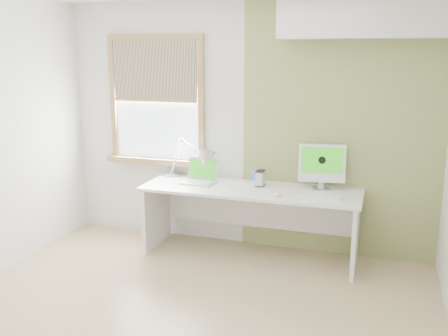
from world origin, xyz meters
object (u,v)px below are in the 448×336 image
at_px(desk, 252,205).
at_px(desk_lamp, 199,161).
at_px(external_drive, 260,178).
at_px(laptop, 200,177).
at_px(imac, 322,164).

bearing_deg(desk, desk_lamp, 177.97).
bearing_deg(external_drive, laptop, -175.78).
xyz_separation_m(desk, desk_lamp, (-0.58, 0.02, 0.42)).
distance_m(desk, desk_lamp, 0.72).
xyz_separation_m(laptop, external_drive, (0.64, 0.05, 0.02)).
relative_size(laptop, external_drive, 2.28).
bearing_deg(desk, laptop, 178.61).
distance_m(laptop, imac, 1.27).
bearing_deg(external_drive, desk_lamp, -176.49).
relative_size(external_drive, imac, 0.35).
bearing_deg(external_drive, imac, 6.29).
height_order(desk, desk_lamp, desk_lamp).
xyz_separation_m(external_drive, imac, (0.61, 0.07, 0.17)).
distance_m(desk_lamp, laptop, 0.17).
bearing_deg(imac, desk_lamp, -175.15).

